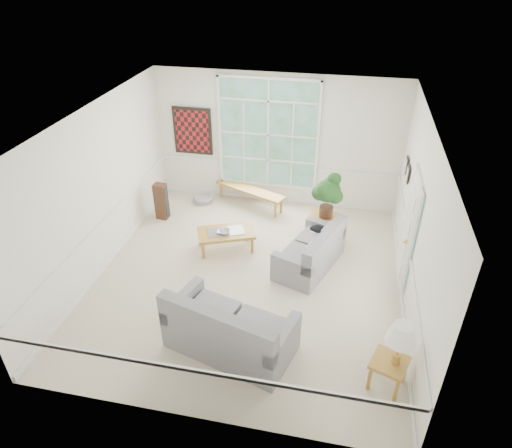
{
  "coord_description": "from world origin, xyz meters",
  "views": [
    {
      "loc": [
        1.48,
        -6.47,
        5.33
      ],
      "look_at": [
        0.1,
        0.2,
        1.05
      ],
      "focal_mm": 32.0,
      "sensor_mm": 36.0,
      "label": 1
    }
  ],
  "objects_px": {
    "end_table": "(321,228)",
    "loveseat_right": "(310,247)",
    "coffee_table": "(226,240)",
    "side_table": "(387,373)",
    "loveseat_front": "(231,322)"
  },
  "relations": [
    {
      "from": "loveseat_front",
      "to": "end_table",
      "type": "relative_size",
      "value": 3.43
    },
    {
      "from": "coffee_table",
      "to": "end_table",
      "type": "height_order",
      "value": "end_table"
    },
    {
      "from": "loveseat_front",
      "to": "side_table",
      "type": "distance_m",
      "value": 2.32
    },
    {
      "from": "end_table",
      "to": "loveseat_front",
      "type": "bearing_deg",
      "value": -108.39
    },
    {
      "from": "loveseat_front",
      "to": "side_table",
      "type": "xyz_separation_m",
      "value": [
        2.29,
        -0.25,
        -0.27
      ]
    },
    {
      "from": "loveseat_right",
      "to": "side_table",
      "type": "distance_m",
      "value": 2.88
    },
    {
      "from": "coffee_table",
      "to": "end_table",
      "type": "xyz_separation_m",
      "value": [
        1.83,
        0.76,
        0.07
      ]
    },
    {
      "from": "coffee_table",
      "to": "side_table",
      "type": "xyz_separation_m",
      "value": [
        3.03,
        -2.76,
        0.03
      ]
    },
    {
      "from": "loveseat_right",
      "to": "loveseat_front",
      "type": "bearing_deg",
      "value": -92.2
    },
    {
      "from": "coffee_table",
      "to": "side_table",
      "type": "bearing_deg",
      "value": -64.59
    },
    {
      "from": "side_table",
      "to": "end_table",
      "type": "bearing_deg",
      "value": 108.92
    },
    {
      "from": "end_table",
      "to": "loveseat_right",
      "type": "bearing_deg",
      "value": -98.58
    },
    {
      "from": "loveseat_right",
      "to": "end_table",
      "type": "height_order",
      "value": "loveseat_right"
    },
    {
      "from": "loveseat_right",
      "to": "side_table",
      "type": "height_order",
      "value": "loveseat_right"
    },
    {
      "from": "coffee_table",
      "to": "end_table",
      "type": "relative_size",
      "value": 2.04
    }
  ]
}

